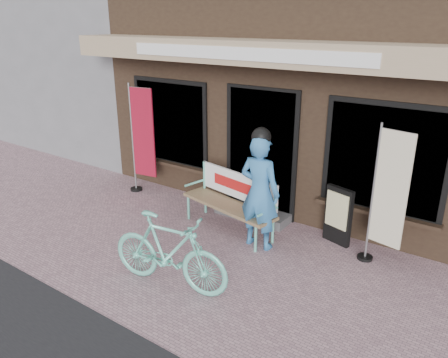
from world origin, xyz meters
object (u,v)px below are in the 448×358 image
Objects in this scene: bench at (232,197)px; menu_stand at (338,215)px; person at (260,190)px; bicycle at (169,252)px; nobori_cream at (387,197)px; nobori_red at (142,138)px.

menu_stand is at bearing 29.55° from bench.
bench reaches higher than menu_stand.
person is 2.03× the size of menu_stand.
bench is 1.08× the size of bicycle.
nobori_cream is (2.03, 2.04, 0.53)m from bicycle.
bench is 0.98× the size of person.
nobori_red reaches higher than person.
nobori_cream is (4.57, -0.09, -0.07)m from nobori_red.
person is (0.63, -0.24, 0.35)m from bench.
menu_stand is (3.85, 0.18, -0.63)m from nobori_red.
nobori_red reaches higher than nobori_cream.
bench is 1.65m from menu_stand.
bicycle reaches higher than menu_stand.
bench is 1.99× the size of menu_stand.
nobori_red is (-2.55, 2.13, 0.60)m from bicycle.
bench is at bearing -161.70° from nobori_cream.
nobori_red is at bearing -176.82° from bench.
bench is at bearing -16.66° from nobori_red.
bicycle is 1.84× the size of menu_stand.
nobori_red is at bearing 41.60° from bicycle.
person is 0.86× the size of nobori_red.
bicycle is at bearing -122.56° from nobori_cream.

